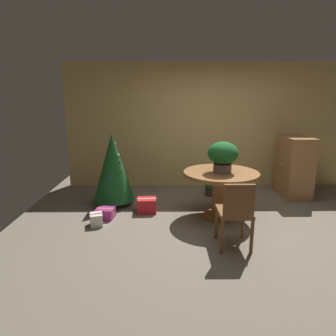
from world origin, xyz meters
TOP-DOWN VIEW (x-y plane):
  - ground_plane at (0.00, 0.00)m, footprint 6.60×6.60m
  - back_wall_panel at (0.00, 2.20)m, footprint 6.00×0.10m
  - round_dining_table at (-0.04, 0.38)m, footprint 1.18×1.18m
  - flower_vase at (-0.04, 0.35)m, footprint 0.47×0.47m
  - wooden_chair_near at (-0.04, -0.66)m, footprint 0.41×0.46m
  - holiday_tree at (-1.84, 0.95)m, footprint 0.72×0.72m
  - gift_box_cream at (-1.97, 0.07)m, footprint 0.23×0.25m
  - gift_box_red at (-1.24, 0.60)m, footprint 0.33×0.29m
  - gift_box_purple at (-1.89, 0.34)m, footprint 0.31×0.28m
  - wooden_cabinet at (1.58, 1.44)m, footprint 0.50×0.79m
  - potted_plant at (-0.02, 1.47)m, footprint 0.25×0.25m

SIDE VIEW (x-z plane):
  - ground_plane at x=0.00m, z-range 0.00..0.00m
  - gift_box_purple at x=-1.89m, z-range 0.00..0.17m
  - gift_box_cream at x=-1.97m, z-range 0.00..0.19m
  - gift_box_red at x=-1.24m, z-range 0.00..0.24m
  - potted_plant at x=-0.02m, z-range 0.00..0.36m
  - wooden_chair_near at x=-0.04m, z-range 0.06..0.95m
  - round_dining_table at x=-0.04m, z-range 0.18..0.93m
  - wooden_cabinet at x=1.58m, z-range 0.00..1.17m
  - holiday_tree at x=-1.84m, z-range 0.05..1.34m
  - flower_vase at x=-0.04m, z-range 0.79..1.27m
  - back_wall_panel at x=0.00m, z-range 0.00..2.60m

